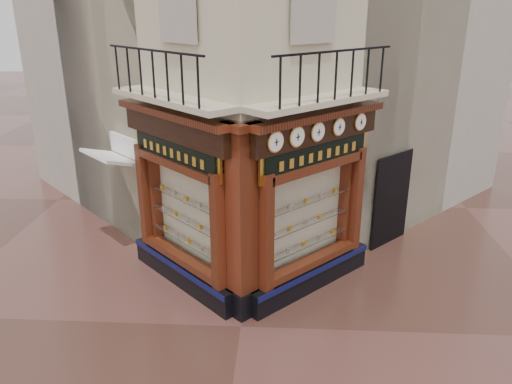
# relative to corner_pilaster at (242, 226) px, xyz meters

# --- Properties ---
(ground) EXTENTS (80.00, 80.00, 0.00)m
(ground) POSITION_rel_corner_pilaster_xyz_m (0.00, -0.50, -1.95)
(ground) COLOR #462921
(ground) RESTS_ON ground
(main_building) EXTENTS (11.31, 11.31, 12.00)m
(main_building) POSITION_rel_corner_pilaster_xyz_m (0.00, 5.66, 4.05)
(main_building) COLOR #C2B798
(main_building) RESTS_ON ground
(neighbour_left) EXTENTS (11.31, 11.31, 11.00)m
(neighbour_left) POSITION_rel_corner_pilaster_xyz_m (-2.47, 8.13, 3.55)
(neighbour_left) COLOR #B3A89C
(neighbour_left) RESTS_ON ground
(neighbour_right) EXTENTS (11.31, 11.31, 11.00)m
(neighbour_right) POSITION_rel_corner_pilaster_xyz_m (2.47, 8.13, 3.55)
(neighbour_right) COLOR #B3A89C
(neighbour_right) RESTS_ON ground
(shopfront_left) EXTENTS (2.86, 2.86, 3.98)m
(shopfront_left) POSITION_rel_corner_pilaster_xyz_m (-1.41, 1.07, 0.03)
(shopfront_left) COLOR black
(shopfront_left) RESTS_ON ground
(shopfront_right) EXTENTS (2.86, 2.86, 3.98)m
(shopfront_right) POSITION_rel_corner_pilaster_xyz_m (1.41, 1.07, 0.03)
(shopfront_right) COLOR black
(shopfront_right) RESTS_ON ground
(corner_pilaster) EXTENTS (0.85, 0.85, 3.98)m
(corner_pilaster) POSITION_rel_corner_pilaster_xyz_m (0.00, 0.00, 0.00)
(corner_pilaster) COLOR black
(corner_pilaster) RESTS_ON ground
(balcony) EXTENTS (5.94, 2.97, 1.03)m
(balcony) POSITION_rel_corner_pilaster_xyz_m (0.00, 0.99, 2.27)
(balcony) COLOR #C2B798
(balcony) RESTS_ON ground
(clock_a) EXTENTS (0.32, 0.32, 0.41)m
(clock_a) POSITION_rel_corner_pilaster_xyz_m (0.62, 0.02, 1.67)
(clock_a) COLOR gold
(clock_a) RESTS_ON ground
(clock_b) EXTENTS (0.32, 0.32, 0.41)m
(clock_b) POSITION_rel_corner_pilaster_xyz_m (1.02, 0.41, 1.67)
(clock_b) COLOR gold
(clock_b) RESTS_ON ground
(clock_c) EXTENTS (0.32, 0.32, 0.40)m
(clock_c) POSITION_rel_corner_pilaster_xyz_m (1.43, 0.83, 1.67)
(clock_c) COLOR gold
(clock_c) RESTS_ON ground
(clock_d) EXTENTS (0.30, 0.30, 0.37)m
(clock_d) POSITION_rel_corner_pilaster_xyz_m (1.88, 1.28, 1.67)
(clock_d) COLOR gold
(clock_d) RESTS_ON ground
(clock_e) EXTENTS (0.30, 0.30, 0.38)m
(clock_e) POSITION_rel_corner_pilaster_xyz_m (2.38, 1.78, 1.67)
(clock_e) COLOR gold
(clock_e) RESTS_ON ground
(awning) EXTENTS (1.68, 1.68, 0.33)m
(awning) POSITION_rel_corner_pilaster_xyz_m (-3.46, 2.76, -1.95)
(awning) COLOR white
(awning) RESTS_ON ground
(signboard_left) EXTENTS (2.21, 2.21, 0.59)m
(signboard_left) POSITION_rel_corner_pilaster_xyz_m (-1.46, 1.01, 1.15)
(signboard_left) COLOR gold
(signboard_left) RESTS_ON ground
(signboard_right) EXTENTS (2.27, 2.27, 0.61)m
(signboard_right) POSITION_rel_corner_pilaster_xyz_m (1.46, 1.01, 1.15)
(signboard_right) COLOR gold
(signboard_right) RESTS_ON ground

